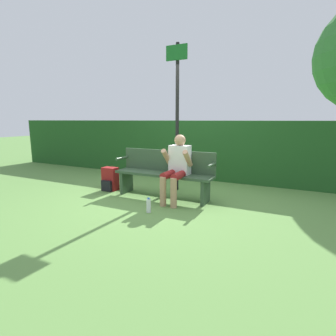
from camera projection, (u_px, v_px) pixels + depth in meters
name	position (u px, v px, depth m)	size (l,w,h in m)	color
ground_plane	(163.00, 197.00, 4.96)	(40.00, 40.00, 0.00)	#5B8942
hedge_back	(199.00, 149.00, 6.56)	(12.00, 0.46, 1.43)	#1E4C1E
park_bench	(165.00, 172.00, 4.92)	(1.90, 0.41, 0.88)	#334C33
person_seated	(177.00, 165.00, 4.62)	(0.50, 0.64, 1.19)	silver
backpack	(110.00, 179.00, 5.44)	(0.31, 0.26, 0.48)	maroon
water_bottle	(149.00, 206.00, 4.14)	(0.07, 0.07, 0.24)	white
signpost	(177.00, 109.00, 5.21)	(0.44, 0.09, 2.90)	black
parked_car	(185.00, 131.00, 19.02)	(1.81, 4.36, 1.33)	silver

